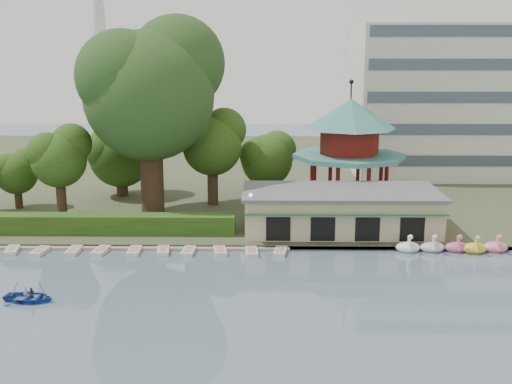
{
  "coord_description": "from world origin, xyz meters",
  "views": [
    {
      "loc": [
        2.77,
        -37.36,
        17.69
      ],
      "look_at": [
        2.0,
        18.0,
        5.0
      ],
      "focal_mm": 45.0,
      "sensor_mm": 36.0,
      "label": 1
    }
  ],
  "objects_px": {
    "big_tree": "(151,85)",
    "dock": "(100,247)",
    "boathouse": "(340,210)",
    "pavilion": "(350,141)",
    "rowboat_with_passengers": "(29,294)"
  },
  "relations": [
    {
      "from": "pavilion",
      "to": "big_tree",
      "type": "bearing_deg",
      "value": -169.7
    },
    {
      "from": "dock",
      "to": "rowboat_with_passengers",
      "type": "distance_m",
      "value": 12.36
    },
    {
      "from": "big_tree",
      "to": "dock",
      "type": "bearing_deg",
      "value": -106.11
    },
    {
      "from": "pavilion",
      "to": "dock",
      "type": "bearing_deg",
      "value": -148.34
    },
    {
      "from": "dock",
      "to": "big_tree",
      "type": "xyz_separation_m",
      "value": [
        3.18,
        11.02,
        13.63
      ]
    },
    {
      "from": "rowboat_with_passengers",
      "to": "boathouse",
      "type": "bearing_deg",
      "value": 35.36
    },
    {
      "from": "boathouse",
      "to": "big_tree",
      "type": "height_order",
      "value": "big_tree"
    },
    {
      "from": "dock",
      "to": "boathouse",
      "type": "relative_size",
      "value": 1.83
    },
    {
      "from": "boathouse",
      "to": "pavilion",
      "type": "distance_m",
      "value": 11.43
    },
    {
      "from": "rowboat_with_passengers",
      "to": "big_tree",
      "type": "bearing_deg",
      "value": 77.59
    },
    {
      "from": "boathouse",
      "to": "big_tree",
      "type": "relative_size",
      "value": 0.91
    },
    {
      "from": "dock",
      "to": "boathouse",
      "type": "bearing_deg",
      "value": 12.24
    },
    {
      "from": "boathouse",
      "to": "dock",
      "type": "bearing_deg",
      "value": -167.76
    },
    {
      "from": "big_tree",
      "to": "rowboat_with_passengers",
      "type": "height_order",
      "value": "big_tree"
    },
    {
      "from": "dock",
      "to": "pavilion",
      "type": "xyz_separation_m",
      "value": [
        24.0,
        14.8,
        7.36
      ]
    }
  ]
}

